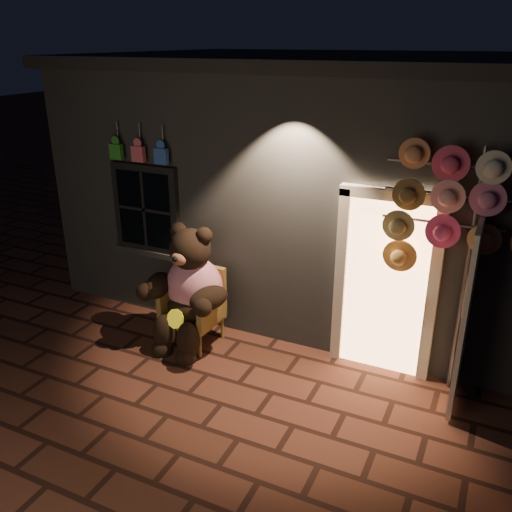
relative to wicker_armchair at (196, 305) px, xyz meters
The scene contains 5 objects.
ground 1.52m from the wicker_armchair, 48.65° to the right, with size 60.00×60.00×0.00m, color #592F22.
shop_building 3.31m from the wicker_armchair, 71.96° to the left, with size 7.30×5.95×3.51m.
wicker_armchair is the anchor object (origin of this frame).
teddy_bear 0.28m from the wicker_armchair, 92.43° to the right, with size 1.21×0.97×1.67m.
hat_rack 3.43m from the wicker_armchair, ahead, with size 1.61×0.22×2.74m.
Camera 1 is at (2.41, -4.20, 3.67)m, focal length 38.00 mm.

